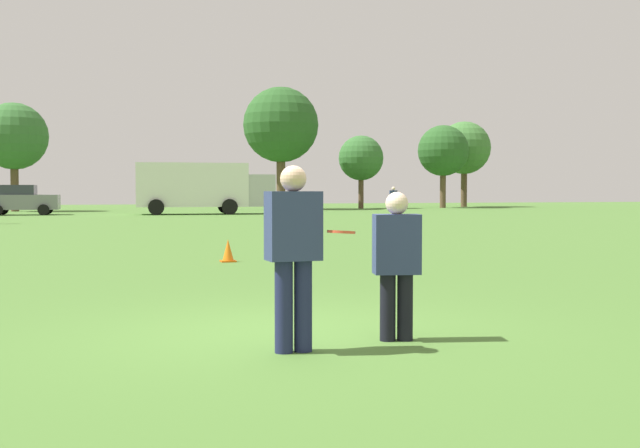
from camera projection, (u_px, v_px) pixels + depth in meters
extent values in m
plane|color=#47702D|center=(292.00, 334.00, 8.27)|extent=(148.38, 148.38, 0.00)
cylinder|color=#1E234C|center=(284.00, 307.00, 7.30)|extent=(0.17, 0.17, 0.88)
cylinder|color=#1E234C|center=(303.00, 306.00, 7.37)|extent=(0.17, 0.17, 0.88)
cube|color=navy|center=(293.00, 226.00, 7.30)|extent=(0.52, 0.32, 0.65)
sphere|color=#D8AD8C|center=(293.00, 179.00, 7.28)|extent=(0.25, 0.25, 0.25)
cylinder|color=black|center=(405.00, 307.00, 7.90)|extent=(0.16, 0.16, 0.69)
cylinder|color=black|center=(388.00, 307.00, 7.89)|extent=(0.16, 0.16, 0.69)
cube|color=navy|center=(397.00, 244.00, 7.87)|extent=(0.51, 0.35, 0.61)
sphere|color=beige|center=(397.00, 203.00, 7.85)|extent=(0.23, 0.23, 0.23)
cylinder|color=#E54C33|center=(341.00, 232.00, 7.31)|extent=(0.27, 0.27, 0.05)
cube|color=#D8590C|center=(228.00, 261.00, 16.52)|extent=(0.32, 0.32, 0.03)
cone|color=orange|center=(228.00, 250.00, 16.50)|extent=(0.24, 0.24, 0.45)
cube|color=slate|center=(23.00, 202.00, 46.78)|extent=(4.29, 2.02, 0.90)
cube|color=#2D333D|center=(18.00, 190.00, 46.70)|extent=(2.09, 1.75, 0.64)
cylinder|color=black|center=(47.00, 209.00, 48.07)|extent=(0.67, 0.26, 0.66)
cylinder|color=black|center=(43.00, 210.00, 46.12)|extent=(0.67, 0.26, 0.66)
cylinder|color=black|center=(3.00, 209.00, 47.49)|extent=(0.67, 0.26, 0.66)
cube|color=white|center=(192.00, 185.00, 48.19)|extent=(6.92, 2.86, 2.70)
cube|color=#B2B2B7|center=(259.00, 190.00, 49.14)|extent=(1.92, 2.39, 2.00)
cylinder|color=black|center=(225.00, 206.00, 50.08)|extent=(0.97, 0.33, 0.96)
cylinder|color=black|center=(230.00, 207.00, 47.41)|extent=(0.97, 0.33, 0.96)
cylinder|color=black|center=(156.00, 206.00, 49.09)|extent=(0.97, 0.33, 0.96)
cylinder|color=black|center=(156.00, 207.00, 46.43)|extent=(0.97, 0.33, 0.96)
cylinder|color=gray|center=(395.00, 207.00, 48.13)|extent=(0.16, 0.16, 0.87)
cylinder|color=gray|center=(392.00, 207.00, 48.11)|extent=(0.16, 0.16, 0.87)
cube|color=navy|center=(393.00, 195.00, 48.09)|extent=(0.52, 0.37, 0.62)
sphere|color=beige|center=(393.00, 189.00, 48.07)|extent=(0.24, 0.24, 0.24)
cylinder|color=brown|center=(15.00, 188.00, 54.44)|extent=(0.55, 0.55, 3.29)
sphere|color=#33662D|center=(14.00, 136.00, 54.27)|extent=(4.70, 4.70, 4.70)
cylinder|color=brown|center=(281.00, 183.00, 59.95)|extent=(0.68, 0.68, 4.08)
sphere|color=#285623|center=(281.00, 125.00, 59.75)|extent=(5.82, 5.82, 5.82)
cylinder|color=brown|center=(361.00, 193.00, 62.81)|extent=(0.43, 0.43, 2.55)
sphere|color=#33662D|center=(361.00, 158.00, 62.68)|extent=(3.64, 3.64, 3.64)
cylinder|color=brown|center=(443.00, 190.00, 65.01)|extent=(0.50, 0.50, 2.99)
sphere|color=#285623|center=(443.00, 151.00, 64.86)|extent=(4.27, 4.27, 4.27)
cylinder|color=brown|center=(464.00, 189.00, 68.48)|extent=(0.54, 0.54, 3.25)
sphere|color=#3D7033|center=(464.00, 148.00, 68.32)|extent=(4.64, 4.64, 4.64)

